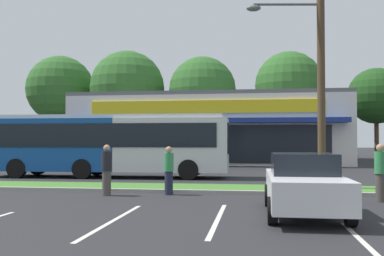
# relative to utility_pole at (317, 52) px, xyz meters

# --- Properties ---
(grass_median) EXTENTS (56.00, 2.20, 0.12)m
(grass_median) POSITION_rel_utility_pole_xyz_m (-5.27, -0.22, -5.30)
(grass_median) COLOR #427A2D
(grass_median) RESTS_ON ground_plane
(curb_lip) EXTENTS (56.00, 0.24, 0.12)m
(curb_lip) POSITION_rel_utility_pole_xyz_m (-5.27, -1.44, -5.30)
(curb_lip) COLOR #99968C
(curb_lip) RESTS_ON ground_plane
(parking_stripe_1) EXTENTS (0.12, 4.80, 0.01)m
(parking_stripe_1) POSITION_rel_utility_pole_xyz_m (-5.79, -7.23, -5.35)
(parking_stripe_1) COLOR silver
(parking_stripe_1) RESTS_ON ground_plane
(parking_stripe_2) EXTENTS (0.12, 4.80, 0.01)m
(parking_stripe_2) POSITION_rel_utility_pole_xyz_m (-3.31, -6.68, -5.35)
(parking_stripe_2) COLOR silver
(parking_stripe_2) RESTS_ON ground_plane
(parking_stripe_3) EXTENTS (0.12, 4.80, 0.01)m
(parking_stripe_3) POSITION_rel_utility_pole_xyz_m (-0.38, -9.19, -5.35)
(parking_stripe_3) COLOR silver
(parking_stripe_3) RESTS_ON ground_plane
(storefront_building) EXTENTS (22.27, 14.47, 5.77)m
(storefront_building) POSITION_rel_utility_pole_xyz_m (-6.19, 22.34, -2.47)
(storefront_building) COLOR silver
(storefront_building) RESTS_ON ground_plane
(tree_far_left) EXTENTS (7.82, 7.82, 11.84)m
(tree_far_left) POSITION_rel_utility_pole_xyz_m (-24.98, 31.57, 2.56)
(tree_far_left) COLOR #473323
(tree_far_left) RESTS_ON ground_plane
(tree_left) EXTENTS (8.25, 8.25, 11.87)m
(tree_left) POSITION_rel_utility_pole_xyz_m (-16.44, 30.06, 2.38)
(tree_left) COLOR #473323
(tree_left) RESTS_ON ground_plane
(tree_mid_left) EXTENTS (7.21, 7.21, 11.00)m
(tree_mid_left) POSITION_rel_utility_pole_xyz_m (-8.01, 29.91, 2.02)
(tree_mid_left) COLOR #473323
(tree_mid_left) RESTS_ON ground_plane
(tree_mid) EXTENTS (7.13, 7.13, 11.32)m
(tree_mid) POSITION_rel_utility_pole_xyz_m (1.19, 30.06, 2.39)
(tree_mid) COLOR #473323
(tree_mid) RESTS_ON ground_plane
(tree_mid_right) EXTENTS (5.76, 5.76, 9.40)m
(tree_mid_right) POSITION_rel_utility_pole_xyz_m (10.00, 30.21, 1.15)
(tree_mid_right) COLOR #473323
(tree_mid_right) RESTS_ON ground_plane
(utility_pole) EXTENTS (3.09, 2.40, 10.02)m
(utility_pole) POSITION_rel_utility_pole_xyz_m (0.00, 0.00, 0.00)
(utility_pole) COLOR #4C3826
(utility_pole) RESTS_ON ground_plane
(city_bus) EXTENTS (12.73, 2.93, 3.25)m
(city_bus) POSITION_rel_utility_pole_xyz_m (-10.05, 4.86, -3.59)
(city_bus) COLOR #144793
(city_bus) RESTS_ON ground_plane
(car_0) EXTENTS (1.94, 4.64, 1.59)m
(car_0) POSITION_rel_utility_pole_xyz_m (-1.15, -5.72, -4.55)
(car_0) COLOR silver
(car_0) RESTS_ON ground_plane
(car_1) EXTENTS (4.66, 2.01, 1.57)m
(car_1) POSITION_rel_utility_pole_xyz_m (-12.12, 11.34, -4.56)
(car_1) COLOR slate
(car_1) RESTS_ON ground_plane
(pedestrian_near_bench) EXTENTS (0.37, 0.37, 1.82)m
(pedestrian_near_bench) POSITION_rel_utility_pole_xyz_m (1.50, -2.93, -4.44)
(pedestrian_near_bench) COLOR #47423D
(pedestrian_near_bench) RESTS_ON ground_plane
(pedestrian_by_pole) EXTENTS (0.36, 0.36, 1.78)m
(pedestrian_by_pole) POSITION_rel_utility_pole_xyz_m (-7.55, -2.59, -4.46)
(pedestrian_by_pole) COLOR #47423D
(pedestrian_by_pole) RESTS_ON ground_plane
(pedestrian_mid) EXTENTS (0.35, 0.35, 1.72)m
(pedestrian_mid) POSITION_rel_utility_pole_xyz_m (-5.44, -2.05, -4.49)
(pedestrian_mid) COLOR #1E2338
(pedestrian_mid) RESTS_ON ground_plane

